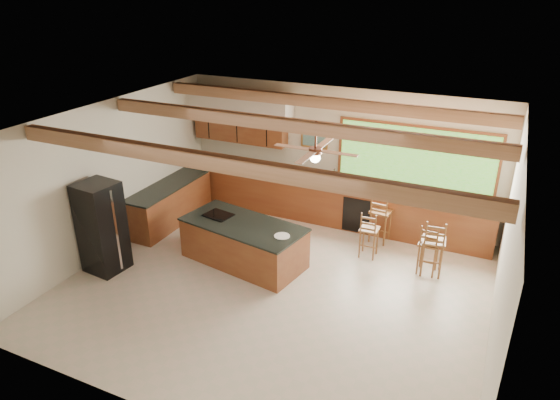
% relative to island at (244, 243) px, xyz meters
% --- Properties ---
extents(ground, '(7.20, 7.20, 0.00)m').
position_rel_island_xyz_m(ground, '(0.92, -0.51, -0.42)').
color(ground, beige).
rests_on(ground, ground).
extents(room_shell, '(7.27, 6.54, 3.02)m').
position_rel_island_xyz_m(room_shell, '(0.75, 0.14, 1.80)').
color(room_shell, beige).
rests_on(room_shell, ground).
extents(counter_run, '(7.12, 3.10, 1.24)m').
position_rel_island_xyz_m(counter_run, '(0.10, 2.01, 0.05)').
color(counter_run, brown).
rests_on(counter_run, ground).
extents(island, '(2.54, 1.51, 0.85)m').
position_rel_island_xyz_m(island, '(0.00, 0.00, 0.00)').
color(island, brown).
rests_on(island, ground).
extents(refrigerator, '(0.75, 0.73, 1.75)m').
position_rel_island_xyz_m(refrigerator, '(-2.25, -1.32, 0.46)').
color(refrigerator, black).
rests_on(refrigerator, ground).
extents(bar_stool_a, '(0.45, 0.45, 1.14)m').
position_rel_island_xyz_m(bar_stool_a, '(2.18, 1.88, 0.26)').
color(bar_stool_a, brown).
rests_on(bar_stool_a, ground).
extents(bar_stool_b, '(0.38, 0.38, 1.02)m').
position_rel_island_xyz_m(bar_stool_b, '(3.31, 1.04, 0.19)').
color(bar_stool_b, brown).
rests_on(bar_stool_b, ground).
extents(bar_stool_c, '(0.36, 0.36, 0.99)m').
position_rel_island_xyz_m(bar_stool_c, '(2.14, 1.18, 0.17)').
color(bar_stool_c, brown).
rests_on(bar_stool_c, ground).
extents(bar_stool_d, '(0.46, 0.46, 1.15)m').
position_rel_island_xyz_m(bar_stool_d, '(3.38, 1.03, 0.26)').
color(bar_stool_d, brown).
rests_on(bar_stool_d, ground).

